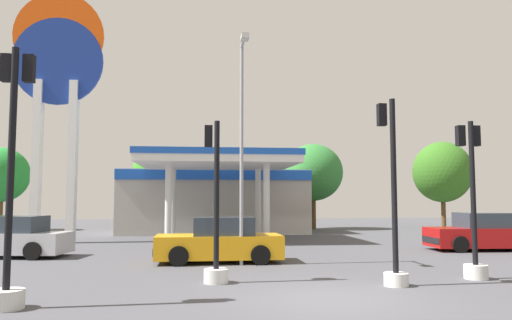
{
  "coord_description": "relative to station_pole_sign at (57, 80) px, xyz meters",
  "views": [
    {
      "loc": [
        -2.81,
        -10.58,
        2.13
      ],
      "look_at": [
        -0.54,
        10.13,
        3.82
      ],
      "focal_mm": 34.45,
      "sensor_mm": 36.0,
      "label": 1
    }
  ],
  "objects": [
    {
      "name": "tree_3",
      "position": [
        25.67,
        10.5,
        -3.91
      ],
      "size": [
        4.43,
        4.43,
        6.59
      ],
      "color": "brown",
      "rests_on": "ground"
    },
    {
      "name": "ground_plane",
      "position": [
        10.15,
        -14.75,
        -8.16
      ],
      "size": [
        90.0,
        90.0,
        0.0
      ],
      "primitive_type": "plane",
      "color": "#47474C",
      "rests_on": "ground"
    },
    {
      "name": "station_pole_sign",
      "position": [
        0.0,
        0.0,
        0.0
      ],
      "size": [
        4.47,
        0.56,
        12.71
      ],
      "color": "white",
      "rests_on": "ground"
    },
    {
      "name": "tree_2",
      "position": [
        15.39,
        9.83,
        -4.04
      ],
      "size": [
        4.33,
        4.33,
        6.21
      ],
      "color": "brown",
      "rests_on": "ground"
    },
    {
      "name": "tree_1",
      "position": [
        4.08,
        10.83,
        -3.88
      ],
      "size": [
        3.51,
        3.51,
        5.99
      ],
      "color": "brown",
      "rests_on": "ground"
    },
    {
      "name": "gas_station",
      "position": [
        8.11,
        6.78,
        -5.94
      ],
      "size": [
        11.83,
        13.65,
        4.55
      ],
      "color": "#ADA89E",
      "rests_on": "ground"
    },
    {
      "name": "traffic_signal_1",
      "position": [
        7.68,
        -12.49,
        -6.86
      ],
      "size": [
        0.64,
        0.67,
        4.2
      ],
      "color": "silver",
      "rests_on": "ground"
    },
    {
      "name": "traffic_signal_3",
      "position": [
        12.1,
        -13.41,
        -6.55
      ],
      "size": [
        0.63,
        0.66,
        4.69
      ],
      "color": "silver",
      "rests_on": "ground"
    },
    {
      "name": "traffic_signal_0",
      "position": [
        14.69,
        -12.59,
        -6.54
      ],
      "size": [
        0.65,
        0.67,
        4.29
      ],
      "color": "silver",
      "rests_on": "ground"
    },
    {
      "name": "traffic_signal_2",
      "position": [
        3.53,
        -15.04,
        -6.35
      ],
      "size": [
        0.7,
        0.71,
        5.22
      ],
      "color": "silver",
      "rests_on": "ground"
    },
    {
      "name": "tree_0",
      "position": [
        -6.53,
        10.35,
        -4.31
      ],
      "size": [
        3.76,
        3.76,
        5.75
      ],
      "color": "brown",
      "rests_on": "ground"
    },
    {
      "name": "corner_streetlamp",
      "position": [
        8.63,
        -9.34,
        -3.75
      ],
      "size": [
        0.24,
        1.48,
        7.38
      ],
      "color": "gray",
      "rests_on": "ground"
    },
    {
      "name": "car_0",
      "position": [
        7.94,
        -8.32,
        -7.46
      ],
      "size": [
        4.31,
        2.01,
        1.54
      ],
      "color": "black",
      "rests_on": "ground"
    },
    {
      "name": "car_1",
      "position": [
        19.13,
        -5.56,
        -7.44
      ],
      "size": [
        4.5,
        2.21,
        1.58
      ],
      "color": "black",
      "rests_on": "ground"
    },
    {
      "name": "car_2",
      "position": [
        0.24,
        -5.99,
        -7.47
      ],
      "size": [
        4.47,
        2.4,
        1.53
      ],
      "color": "black",
      "rests_on": "ground"
    }
  ]
}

